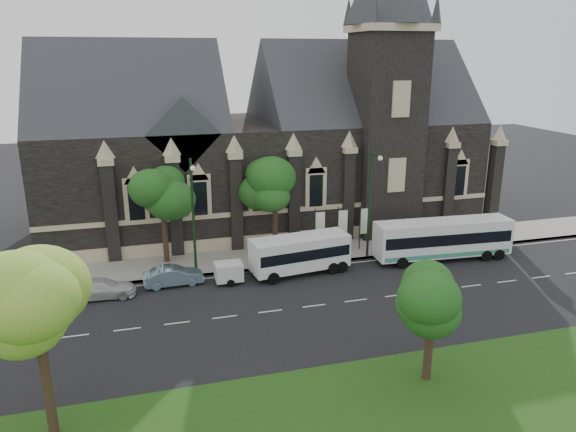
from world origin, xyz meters
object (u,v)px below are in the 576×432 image
object	(u,v)px
street_lamp_near	(371,198)
street_lamp_mid	(193,212)
car_far_white	(101,288)
tree_walk_right	(277,185)
sedan	(174,276)
tree_park_east	(434,295)
box_trailer	(229,272)
banner_flag_left	(318,228)
tour_coach	(443,238)
tree_walk_left	(165,193)
tree_park_near	(42,299)
banner_flag_right	(363,224)
car_far_red	(26,295)
banner_flag_center	(341,226)
shuttle_bus	(300,252)

from	to	relation	value
street_lamp_near	street_lamp_mid	bearing A→B (deg)	180.00
street_lamp_mid	car_far_white	world-z (taller)	street_lamp_mid
tree_walk_right	sedan	size ratio (longest dim) A/B	1.82
tree_park_east	sedan	world-z (taller)	tree_park_east
box_trailer	tree_walk_right	bearing A→B (deg)	46.65
banner_flag_left	car_far_white	world-z (taller)	banner_flag_left
street_lamp_near	tour_coach	world-z (taller)	street_lamp_near
car_far_white	tree_walk_right	bearing A→B (deg)	-65.73
tree_park_east	tree_walk_right	size ratio (longest dim) A/B	0.81
tree_walk_right	street_lamp_near	distance (m)	7.72
tree_walk_left	tree_park_near	bearing A→B (deg)	-107.05
tree_walk_left	street_lamp_near	size ratio (longest dim) A/B	0.85
street_lamp_mid	banner_flag_right	bearing A→B (deg)	7.60
tree_park_near	street_lamp_near	world-z (taller)	street_lamp_near
banner_flag_left	car_far_red	world-z (taller)	banner_flag_left
street_lamp_mid	banner_flag_right	distance (m)	14.67
street_lamp_mid	car_far_white	distance (m)	8.26
tree_walk_right	banner_flag_right	distance (m)	8.05
street_lamp_near	banner_flag_center	xyz separation A→B (m)	(-1.71, 1.91, -2.73)
street_lamp_near	box_trailer	world-z (taller)	street_lamp_near
tree_park_near	car_far_white	world-z (taller)	tree_park_near
tree_walk_right	sedan	world-z (taller)	tree_walk_right
tree_park_near	car_far_white	bearing A→B (deg)	85.59
street_lamp_mid	car_far_red	size ratio (longest dim) A/B	2.24
street_lamp_near	tree_park_east	bearing A→B (deg)	-103.11
tree_walk_left	sedan	distance (m)	6.91
tour_coach	sedan	xyz separation A→B (m)	(-21.48, 0.61, -1.09)
car_far_white	tree_park_east	bearing A→B (deg)	-128.11
banner_flag_left	tour_coach	bearing A→B (deg)	-21.15
street_lamp_near	street_lamp_mid	distance (m)	14.00
sedan	tree_park_near	bearing A→B (deg)	154.66
tree_walk_right	banner_flag_right	bearing A→B (deg)	-13.60
banner_flag_left	car_far_red	size ratio (longest dim) A/B	1.00
car_far_red	street_lamp_near	bearing A→B (deg)	-86.33
tree_park_near	street_lamp_mid	bearing A→B (deg)	63.90
tour_coach	shuttle_bus	size ratio (longest dim) A/B	1.46
banner_flag_center	car_far_red	size ratio (longest dim) A/B	1.00
tree_walk_right	tree_park_east	bearing A→B (deg)	-81.58
tree_park_near	tree_walk_left	size ratio (longest dim) A/B	1.12
tour_coach	sedan	bearing A→B (deg)	-178.30
car_far_red	tree_walk_left	bearing A→B (deg)	-61.41
tree_park_east	tour_coach	xyz separation A→B (m)	(9.55, 14.67, -2.83)
car_far_white	tree_walk_left	bearing A→B (deg)	-38.99
tree_park_near	banner_flag_center	distance (m)	27.10
street_lamp_near	tree_park_near	bearing A→B (deg)	-143.92
banner_flag_center	box_trailer	xyz separation A→B (m)	(-10.12, -3.72, -1.51)
tree_park_east	box_trailer	world-z (taller)	tree_park_east
box_trailer	car_far_white	size ratio (longest dim) A/B	0.63
tour_coach	box_trailer	world-z (taller)	tour_coach
tree_park_near	street_lamp_mid	size ratio (longest dim) A/B	0.95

